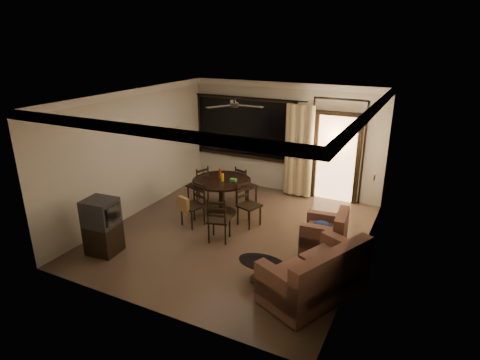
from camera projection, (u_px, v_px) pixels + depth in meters
The scene contains 12 objects.
ground at pixel (235, 233), 8.30m from camera, with size 5.50×5.50×0.00m, color #7F6651.
room_shell at pixel (295, 132), 8.92m from camera, with size 5.50×6.70×5.50m.
dining_table at pixel (222, 187), 9.02m from camera, with size 1.31×1.31×1.04m.
dining_chair_west at pixel (198, 192), 9.69m from camera, with size 0.53×0.53×0.95m.
dining_chair_east at pixel (249, 213), 8.59m from camera, with size 0.53×0.53×0.95m.
dining_chair_south at pixel (193, 212), 8.56m from camera, with size 0.53×0.56×0.95m.
dining_chair_north at pixel (246, 193), 9.67m from camera, with size 0.53×0.53×0.95m.
tv_cabinet at pixel (102, 226), 7.41m from camera, with size 0.61×0.56×1.07m.
sofa at pixel (317, 277), 6.18m from camera, with size 1.52×1.91×0.90m.
armchair at pixel (327, 235), 7.55m from camera, with size 0.85×0.85×0.79m.
coffee_table at pixel (262, 268), 6.64m from camera, with size 0.81×0.49×0.36m.
side_chair at pixel (219, 227), 7.93m from camera, with size 0.51×0.51×0.95m.
Camera 1 is at (3.42, -6.60, 3.87)m, focal length 30.00 mm.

